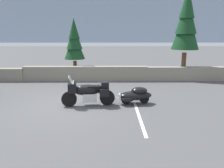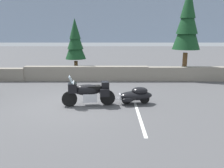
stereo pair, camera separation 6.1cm
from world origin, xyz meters
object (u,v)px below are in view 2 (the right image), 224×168
touring_motorcycle (88,92)px  pine_tree_tall (187,21)px  car_shaped_trailer (135,95)px  pine_tree_secondary (75,41)px

touring_motorcycle → pine_tree_tall: bearing=45.6°
touring_motorcycle → car_shaped_trailer: size_ratio=1.04×
car_shaped_trailer → pine_tree_secondary: (-3.55, 6.06, 2.11)m
car_shaped_trailer → pine_tree_tall: pine_tree_tall is taller
touring_motorcycle → car_shaped_trailer: bearing=7.3°
touring_motorcycle → pine_tree_tall: pine_tree_tall is taller
car_shaped_trailer → pine_tree_secondary: bearing=120.3°
touring_motorcycle → pine_tree_tall: 9.09m
pine_tree_tall → pine_tree_secondary: size_ratio=1.51×
car_shaped_trailer → pine_tree_tall: (3.87, 5.81, 3.39)m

